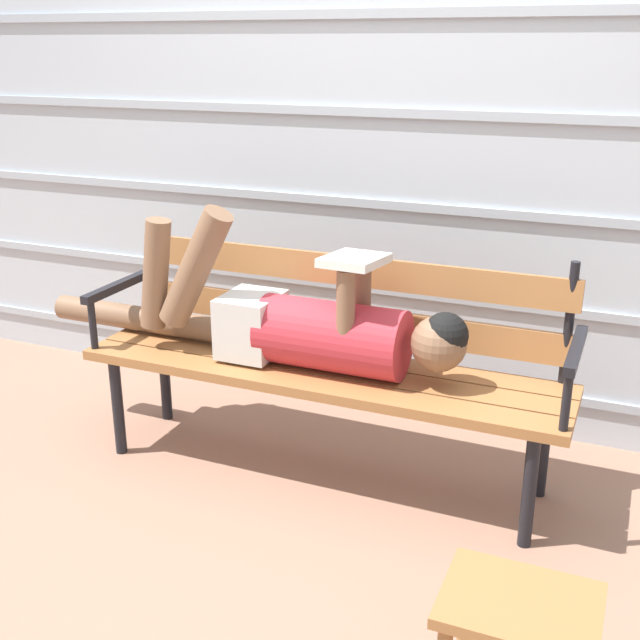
% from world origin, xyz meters
% --- Properties ---
extents(ground_plane, '(12.00, 12.00, 0.00)m').
position_xyz_m(ground_plane, '(0.00, 0.00, 0.00)').
color(ground_plane, '#936B56').
extents(house_siding, '(5.42, 0.08, 2.19)m').
position_xyz_m(house_siding, '(0.00, 0.84, 1.09)').
color(house_siding, '#B2BCC6').
rests_on(house_siding, ground).
extents(park_bench, '(1.79, 0.43, 0.86)m').
position_xyz_m(park_bench, '(-0.00, 0.25, 0.48)').
color(park_bench, '#9E6638').
rests_on(park_bench, ground).
extents(reclining_person, '(1.73, 0.26, 0.57)m').
position_xyz_m(reclining_person, '(-0.10, 0.18, 0.59)').
color(reclining_person, '#B72D38').
extents(footstool, '(0.37, 0.29, 0.30)m').
position_xyz_m(footstool, '(0.86, -0.65, 0.24)').
color(footstool, '#9E6638').
rests_on(footstool, ground).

